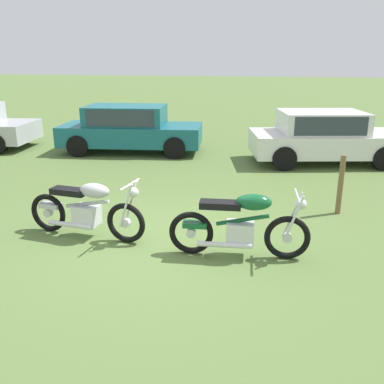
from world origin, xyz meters
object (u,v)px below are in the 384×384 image
motorcycle_silver (86,209)px  fence_post_wooden (341,185)px  car_teal (129,126)px  car_white (323,134)px  motorcycle_green (240,226)px

motorcycle_silver → fence_post_wooden: 4.64m
car_teal → car_white: size_ratio=1.03×
car_teal → fence_post_wooden: car_teal is taller
car_white → car_teal: bearing=165.1°
motorcycle_silver → fence_post_wooden: (4.20, 1.97, 0.09)m
motorcycle_green → fence_post_wooden: size_ratio=1.84×
motorcycle_green → motorcycle_silver: bearing=170.8°
car_teal → fence_post_wooden: 7.26m
motorcycle_green → fence_post_wooden: (1.67, 2.20, 0.08)m
motorcycle_silver → motorcycle_green: size_ratio=1.02×
car_white → fence_post_wooden: car_white is taller
motorcycle_silver → car_white: bearing=62.7°
car_white → fence_post_wooden: bearing=-102.6°
fence_post_wooden → motorcycle_silver: bearing=-154.8°
motorcycle_silver → car_white: (4.23, 6.16, 0.32)m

